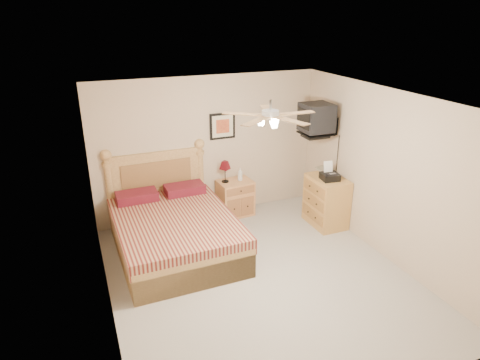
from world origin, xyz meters
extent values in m
plane|color=#A09B91|center=(0.00, 0.00, 0.00)|extent=(4.50, 4.50, 0.00)
cube|color=white|center=(0.00, 0.00, 2.50)|extent=(4.00, 4.50, 0.04)
cube|color=#C5AD91|center=(0.00, 2.25, 1.25)|extent=(4.00, 0.04, 2.50)
cube|color=#C5AD91|center=(0.00, -2.25, 1.25)|extent=(4.00, 0.04, 2.50)
cube|color=#C5AD91|center=(-2.00, 0.00, 1.25)|extent=(0.04, 4.50, 2.50)
cube|color=#C5AD91|center=(2.00, 0.00, 1.25)|extent=(0.04, 4.50, 2.50)
cube|color=#C68346|center=(0.42, 2.00, 0.32)|extent=(0.63, 0.49, 0.65)
imported|color=silver|center=(0.51, 2.01, 0.77)|extent=(0.12, 0.12, 0.24)
cube|color=black|center=(0.27, 2.23, 1.62)|extent=(0.46, 0.04, 0.46)
cube|color=gold|center=(1.73, 1.06, 0.43)|extent=(0.51, 0.73, 0.86)
imported|color=#B3A78E|center=(1.74, 1.35, 0.88)|extent=(0.20, 0.26, 0.02)
imported|color=gray|center=(1.77, 1.37, 0.90)|extent=(0.27, 0.32, 0.02)
camera|label=1|loc=(-2.15, -4.59, 3.51)|focal=32.00mm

